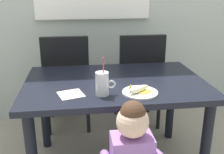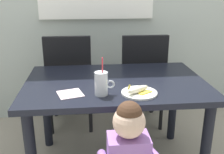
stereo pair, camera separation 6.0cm
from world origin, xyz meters
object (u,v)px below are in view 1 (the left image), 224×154
(dining_table, at_px, (115,94))
(paper_napkin, at_px, (71,94))
(dining_chair_left, at_px, (67,78))
(milk_cup, at_px, (102,85))
(peeled_banana, at_px, (139,89))
(dining_chair_right, at_px, (139,75))
(snack_plate, at_px, (140,92))

(dining_table, relative_size, paper_napkin, 8.67)
(dining_table, bearing_deg, dining_chair_left, 120.22)
(milk_cup, relative_size, peeled_banana, 1.44)
(dining_chair_left, height_order, peeled_banana, dining_chair_left)
(dining_table, bearing_deg, peeled_banana, -66.32)
(dining_table, distance_m, dining_chair_left, 0.75)
(dining_table, height_order, peeled_banana, peeled_banana)
(dining_table, bearing_deg, dining_chair_right, 62.40)
(dining_table, height_order, milk_cup, milk_cup)
(peeled_banana, bearing_deg, milk_cup, 176.45)
(dining_chair_left, relative_size, paper_napkin, 6.40)
(dining_chair_left, bearing_deg, dining_chair_right, 178.29)
(dining_chair_right, height_order, peeled_banana, dining_chair_right)
(peeled_banana, bearing_deg, dining_chair_left, 118.40)
(dining_chair_left, distance_m, peeled_banana, 1.05)
(snack_plate, bearing_deg, milk_cup, 178.41)
(snack_plate, height_order, paper_napkin, snack_plate)
(dining_chair_right, relative_size, milk_cup, 3.82)
(dining_chair_left, height_order, snack_plate, dining_chair_left)
(dining_chair_left, height_order, paper_napkin, dining_chair_left)
(paper_napkin, bearing_deg, milk_cup, -8.34)
(dining_chair_right, distance_m, peeled_banana, 0.93)
(dining_chair_left, bearing_deg, milk_cup, 106.08)
(snack_plate, bearing_deg, dining_table, 115.94)
(paper_napkin, bearing_deg, dining_chair_right, 52.69)
(dining_chair_right, xyz_separation_m, paper_napkin, (-0.64, -0.84, 0.18))
(dining_chair_right, height_order, snack_plate, dining_chair_right)
(dining_chair_left, height_order, milk_cup, milk_cup)
(peeled_banana, height_order, paper_napkin, peeled_banana)
(peeled_banana, distance_m, paper_napkin, 0.43)
(dining_chair_left, relative_size, peeled_banana, 5.50)
(dining_table, height_order, paper_napkin, paper_napkin)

